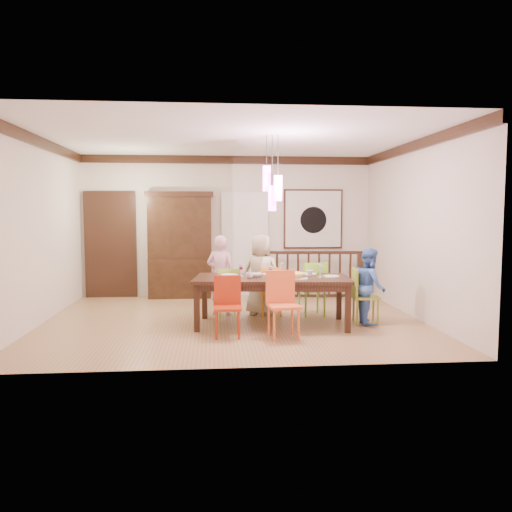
{
  "coord_description": "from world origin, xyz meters",
  "views": [
    {
      "loc": [
        -0.32,
        -7.95,
        1.74
      ],
      "look_at": [
        0.37,
        0.0,
        1.04
      ],
      "focal_mm": 35.0,
      "sensor_mm": 36.0,
      "label": 1
    }
  ],
  "objects": [
    {
      "name": "wall_back",
      "position": [
        0.0,
        2.5,
        1.45
      ],
      "size": [
        6.0,
        0.0,
        6.0
      ],
      "primitive_type": "plane",
      "rotation": [
        1.57,
        0.0,
        0.0
      ],
      "color": "beige",
      "rests_on": "floor"
    },
    {
      "name": "wall_right",
      "position": [
        3.0,
        0.0,
        1.45
      ],
      "size": [
        0.0,
        5.0,
        5.0
      ],
      "primitive_type": "plane",
      "rotation": [
        1.57,
        0.0,
        -1.57
      ],
      "color": "beige",
      "rests_on": "floor"
    },
    {
      "name": "wine_glass_a",
      "position": [
        0.12,
        -0.25,
        0.84
      ],
      "size": [
        0.08,
        0.08,
        0.19
      ],
      "primitive_type": null,
      "color": "#590C19",
      "rests_on": "dining_table"
    },
    {
      "name": "wine_glass_b",
      "position": [
        0.76,
        -0.16,
        0.84
      ],
      "size": [
        0.08,
        0.08,
        0.19
      ],
      "primitive_type": null,
      "color": "silver",
      "rests_on": "dining_table"
    },
    {
      "name": "panel_door",
      "position": [
        -2.4,
        2.45,
        1.05
      ],
      "size": [
        1.04,
        0.07,
        2.24
      ],
      "primitive_type": "cube",
      "color": "black",
      "rests_on": "wall_back"
    },
    {
      "name": "small_bowl",
      "position": [
        0.36,
        -0.38,
        0.78
      ],
      "size": [
        0.2,
        0.2,
        0.06
      ],
      "primitive_type": "imported",
      "rotation": [
        0.0,
        0.0,
        -0.1
      ],
      "color": "white",
      "rests_on": "dining_table"
    },
    {
      "name": "wine_glass_c",
      "position": [
        0.54,
        -0.61,
        0.84
      ],
      "size": [
        0.08,
        0.08,
        0.19
      ],
      "primitive_type": null,
      "color": "#590C19",
      "rests_on": "dining_table"
    },
    {
      "name": "plate_far_mid",
      "position": [
        0.6,
        -0.12,
        0.76
      ],
      "size": [
        0.26,
        0.26,
        0.01
      ],
      "primitive_type": "cylinder",
      "color": "white",
      "rests_on": "dining_table"
    },
    {
      "name": "person_end_right",
      "position": [
        2.11,
        -0.44,
        0.6
      ],
      "size": [
        0.49,
        0.61,
        1.19
      ],
      "primitive_type": "imported",
      "rotation": [
        0.0,
        0.0,
        1.5
      ],
      "color": "#4574C2",
      "rests_on": "floor"
    },
    {
      "name": "chair_near_left",
      "position": [
        -0.12,
        -1.08,
        0.49
      ],
      "size": [
        0.39,
        0.39,
        0.85
      ],
      "rotation": [
        0.0,
        0.0,
        -0.03
      ],
      "color": "#A0280E",
      "rests_on": "floor"
    },
    {
      "name": "white_doorway",
      "position": [
        0.35,
        2.46,
        1.05
      ],
      "size": [
        0.97,
        0.05,
        2.22
      ],
      "primitive_type": "cube",
      "color": "silver",
      "rests_on": "wall_back"
    },
    {
      "name": "crown_molding",
      "position": [
        0.0,
        0.0,
        2.82
      ],
      "size": [
        6.0,
        5.0,
        0.16
      ],
      "primitive_type": null,
      "color": "black",
      "rests_on": "wall_back"
    },
    {
      "name": "plate_far_right",
      "position": [
        1.21,
        -0.12,
        0.76
      ],
      "size": [
        0.26,
        0.26,
        0.01
      ],
      "primitive_type": "cylinder",
      "color": "white",
      "rests_on": "dining_table"
    },
    {
      "name": "napkin",
      "position": [
        0.58,
        -0.79,
        0.76
      ],
      "size": [
        0.18,
        0.14,
        0.01
      ],
      "primitive_type": "cube",
      "color": "#D83359",
      "rests_on": "dining_table"
    },
    {
      "name": "chair_near_mid",
      "position": [
        0.65,
        -1.22,
        0.53
      ],
      "size": [
        0.46,
        0.46,
        0.93
      ],
      "rotation": [
        0.0,
        0.0,
        0.1
      ],
      "color": "orange",
      "rests_on": "floor"
    },
    {
      "name": "serving_bowl",
      "position": [
        0.86,
        -0.59,
        0.79
      ],
      "size": [
        0.46,
        0.46,
        0.09
      ],
      "primitive_type": "imported",
      "rotation": [
        0.0,
        0.0,
        0.37
      ],
      "color": "yellow",
      "rests_on": "dining_table"
    },
    {
      "name": "pendant_cluster",
      "position": [
        0.58,
        -0.41,
        2.11
      ],
      "size": [
        0.27,
        0.21,
        1.14
      ],
      "color": "#F449C4",
      "rests_on": "ceiling"
    },
    {
      "name": "plate_near_mid",
      "position": [
        0.96,
        -0.68,
        0.76
      ],
      "size": [
        0.26,
        0.26,
        0.01
      ],
      "primitive_type": "cylinder",
      "color": "white",
      "rests_on": "dining_table"
    },
    {
      "name": "plate_near_left",
      "position": [
        -0.1,
        -0.75,
        0.76
      ],
      "size": [
        0.26,
        0.26,
        0.01
      ],
      "primitive_type": "cylinder",
      "color": "white",
      "rests_on": "dining_table"
    },
    {
      "name": "person_far_mid",
      "position": [
        0.49,
        0.39,
        0.69
      ],
      "size": [
        0.79,
        0.65,
        1.37
      ],
      "primitive_type": "imported",
      "rotation": [
        0.0,
        0.0,
        2.76
      ],
      "color": "#BDB38E",
      "rests_on": "floor"
    },
    {
      "name": "china_hutch",
      "position": [
        -0.98,
        2.3,
        1.08
      ],
      "size": [
        1.36,
        0.46,
        2.16
      ],
      "color": "black",
      "rests_on": "floor"
    },
    {
      "name": "ceiling",
      "position": [
        0.0,
        0.0,
        2.9
      ],
      "size": [
        6.0,
        6.0,
        0.0
      ],
      "primitive_type": "plane",
      "rotation": [
        3.14,
        0.0,
        0.0
      ],
      "color": "white",
      "rests_on": "wall_back"
    },
    {
      "name": "chair_far_right",
      "position": [
        1.35,
        0.28,
        0.52
      ],
      "size": [
        0.47,
        0.47,
        0.91
      ],
      "rotation": [
        0.0,
        0.0,
        3.29
      ],
      "color": "#7DCE2F",
      "rests_on": "floor"
    },
    {
      "name": "wine_glass_d",
      "position": [
        1.31,
        -0.51,
        0.84
      ],
      "size": [
        0.08,
        0.08,
        0.19
      ],
      "primitive_type": null,
      "color": "silver",
      "rests_on": "dining_table"
    },
    {
      "name": "plate_far_left",
      "position": [
        -0.06,
        -0.13,
        0.76
      ],
      "size": [
        0.26,
        0.26,
        0.01
      ],
      "primitive_type": "cylinder",
      "color": "white",
      "rests_on": "dining_table"
    },
    {
      "name": "person_far_left",
      "position": [
        -0.19,
        0.46,
        0.68
      ],
      "size": [
        0.58,
        0.48,
        1.36
      ],
      "primitive_type": "imported",
      "rotation": [
        0.0,
        0.0,
        2.79
      ],
      "color": "#EBB3C4",
      "rests_on": "floor"
    },
    {
      "name": "chair_far_left",
      "position": [
        -0.08,
        0.29,
        0.47
      ],
      "size": [
        0.42,
        0.42,
        0.82
      ],
      "rotation": [
        0.0,
        0.0,
        3.28
      ],
      "color": "#94C539",
      "rests_on": "floor"
    },
    {
      "name": "cup_left",
      "position": [
        0.23,
        -0.54,
        0.79
      ],
      "size": [
        0.13,
        0.13,
        0.09
      ],
      "primitive_type": "imported",
      "rotation": [
        0.0,
        0.0,
        -0.15
      ],
      "color": "silver",
      "rests_on": "dining_table"
    },
    {
      "name": "chair_end_right",
      "position": [
        2.06,
        -0.42,
        0.49
      ],
      "size": [
        0.43,
        0.43,
        0.86
      ],
      "rotation": [
        0.0,
        0.0,
        1.47
      ],
      "color": "olive",
      "rests_on": "floor"
    },
    {
      "name": "chair_far_mid",
      "position": [
        0.66,
        0.34,
        0.47
      ],
      "size": [
        0.39,
        0.39,
        0.83
      ],
      "rotation": [
        0.0,
        0.0,
        3.11
      ],
      "color": "orange",
      "rests_on": "floor"
    },
    {
      "name": "dining_table",
      "position": [
        0.58,
        -0.41,
        0.68
      ],
      "size": [
        2.46,
        1.32,
        0.75
      ],
      "rotation": [
        0.0,
        0.0,
        -0.11
      ],
      "color": "black",
      "rests_on": "floor"
    },
    {
      "name": "painting",
      "position": [
        1.8,
        2.46,
        1.6
      ],
      "size": [
        1.25,
        0.06,
        1.25
      ],
      "color": "black",
      "rests_on": "wall_back"
    },
    {
      "name": "cup_right",
      "position": [
        1.19,
        -0.33,
        0.79
      ],
      "size": [
        0.1,
        0.1,
        0.09
      ],
      "primitive_type": "imported",
      "rotation": [
        0.0,
        0.0,
        0.09
      ],
      "color": "silver",
      "rests_on": "dining_table"
    },
    {
      "name": "balustrade",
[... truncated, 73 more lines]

